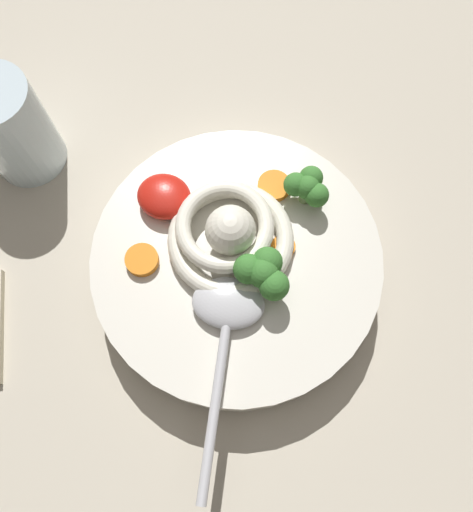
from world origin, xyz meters
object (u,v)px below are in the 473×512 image
at_px(noodle_pile, 229,234).
at_px(soup_spoon, 227,320).
at_px(soup_bowl, 237,264).
at_px(drinking_glass, 11,128).

relative_size(noodle_pile, soup_spoon, 0.68).
bearing_deg(soup_bowl, drinking_glass, -10.32).
bearing_deg(drinking_glass, soup_spoon, 158.37).
xyz_separation_m(soup_bowl, drinking_glass, (0.24, -0.04, 0.03)).
distance_m(soup_bowl, noodle_pile, 0.04).
height_order(noodle_pile, soup_spoon, noodle_pile).
relative_size(soup_spoon, drinking_glass, 1.70).
height_order(soup_bowl, soup_spoon, soup_spoon).
distance_m(noodle_pile, soup_spoon, 0.07).
bearing_deg(soup_bowl, noodle_pile, -46.33).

